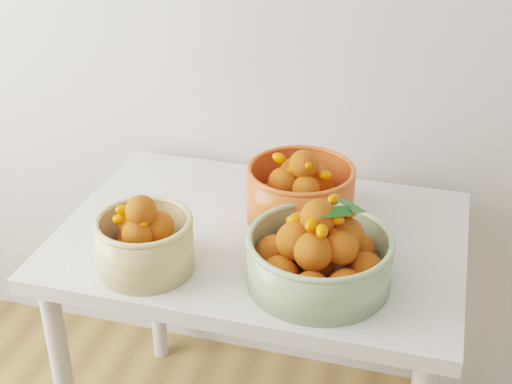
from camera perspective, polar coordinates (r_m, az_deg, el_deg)
table at (r=1.84m, az=0.40°, el=-5.78°), size 1.00×0.70×0.75m
bowl_cream at (r=1.64m, az=-8.87°, el=-3.89°), size 0.26×0.26×0.19m
bowl_green at (r=1.58m, az=5.02°, el=-5.03°), size 0.39×0.39×0.21m
bowl_orange at (r=1.81m, az=3.58°, el=-0.01°), size 0.34×0.34×0.20m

